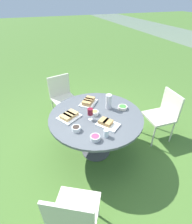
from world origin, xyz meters
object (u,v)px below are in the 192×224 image
at_px(chair_near_right, 164,113).
at_px(water_pitcher, 109,102).
at_px(dining_table, 96,120).
at_px(chair_near_left, 73,215).
at_px(wine_glass, 90,112).
at_px(chair_far_back, 62,95).

distance_m(chair_near_right, water_pitcher, 1.03).
bearing_deg(water_pitcher, dining_table, -64.29).
distance_m(chair_near_left, chair_near_right, 2.14).
height_order(water_pitcher, wine_glass, water_pitcher).
xyz_separation_m(chair_near_left, wine_glass, (-1.06, 0.52, 0.34)).
bearing_deg(wine_glass, chair_far_back, -171.70).
bearing_deg(chair_near_left, wine_glass, 153.62).
bearing_deg(chair_far_back, wine_glass, 8.30).
bearing_deg(dining_table, water_pitcher, 115.71).
xyz_separation_m(chair_far_back, water_pitcher, (1.05, 0.53, 0.33)).
relative_size(dining_table, chair_near_left, 1.54).
relative_size(chair_near_left, chair_far_back, 1.00).
relative_size(chair_near_left, chair_near_right, 1.00).
relative_size(chair_near_right, wine_glass, 4.90).
height_order(chair_far_back, wine_glass, wine_glass).
xyz_separation_m(chair_near_right, wine_glass, (0.03, -1.32, 0.34)).
relative_size(chair_near_left, wine_glass, 4.90).
distance_m(dining_table, chair_near_left, 1.29).
distance_m(chair_near_left, water_pitcher, 1.55).
height_order(chair_near_left, chair_far_back, same).
relative_size(dining_table, chair_near_right, 1.54).
bearing_deg(chair_near_left, chair_near_right, 120.43).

